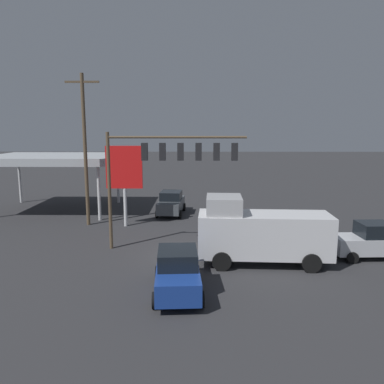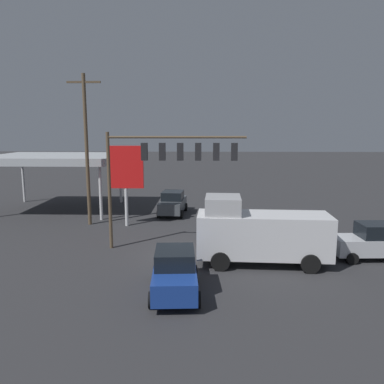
{
  "view_description": "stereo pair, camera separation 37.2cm",
  "coord_description": "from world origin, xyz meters",
  "px_view_note": "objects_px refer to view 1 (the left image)",
  "views": [
    {
      "loc": [
        -0.26,
        20.46,
        6.97
      ],
      "look_at": [
        0.0,
        -2.0,
        3.22
      ],
      "focal_mm": 35.0,
      "sensor_mm": 36.0,
      "label": 1
    },
    {
      "loc": [
        -0.64,
        20.45,
        6.97
      ],
      "look_at": [
        0.0,
        -2.0,
        3.22
      ],
      "focal_mm": 35.0,
      "sensor_mm": 36.0,
      "label": 2
    }
  ],
  "objects_px": {
    "traffic_signal_assembly": "(170,159)",
    "price_sign": "(124,170)",
    "sedan_waiting": "(171,203)",
    "sedan_far": "(178,271)",
    "hatchback_crossing": "(370,241)",
    "delivery_truck": "(260,232)",
    "utility_pole": "(85,147)"
  },
  "relations": [
    {
      "from": "sedan_far",
      "to": "traffic_signal_assembly",
      "type": "bearing_deg",
      "value": -176.77
    },
    {
      "from": "price_sign",
      "to": "hatchback_crossing",
      "type": "height_order",
      "value": "price_sign"
    },
    {
      "from": "sedan_far",
      "to": "sedan_waiting",
      "type": "relative_size",
      "value": 0.99
    },
    {
      "from": "traffic_signal_assembly",
      "to": "sedan_waiting",
      "type": "relative_size",
      "value": 1.77
    },
    {
      "from": "sedan_waiting",
      "to": "delivery_truck",
      "type": "height_order",
      "value": "delivery_truck"
    },
    {
      "from": "traffic_signal_assembly",
      "to": "price_sign",
      "type": "relative_size",
      "value": 1.37
    },
    {
      "from": "sedan_waiting",
      "to": "sedan_far",
      "type": "bearing_deg",
      "value": 9.34
    },
    {
      "from": "sedan_far",
      "to": "sedan_waiting",
      "type": "distance_m",
      "value": 15.28
    },
    {
      "from": "traffic_signal_assembly",
      "to": "sedan_waiting",
      "type": "bearing_deg",
      "value": -86.41
    },
    {
      "from": "sedan_far",
      "to": "sedan_waiting",
      "type": "height_order",
      "value": "same"
    },
    {
      "from": "utility_pole",
      "to": "delivery_truck",
      "type": "relative_size",
      "value": 1.58
    },
    {
      "from": "hatchback_crossing",
      "to": "utility_pole",
      "type": "bearing_deg",
      "value": -24.4
    },
    {
      "from": "utility_pole",
      "to": "sedan_far",
      "type": "relative_size",
      "value": 2.41
    },
    {
      "from": "hatchback_crossing",
      "to": "sedan_waiting",
      "type": "distance_m",
      "value": 15.74
    },
    {
      "from": "price_sign",
      "to": "hatchback_crossing",
      "type": "xyz_separation_m",
      "value": [
        -14.68,
        6.7,
        -3.17
      ]
    },
    {
      "from": "traffic_signal_assembly",
      "to": "hatchback_crossing",
      "type": "bearing_deg",
      "value": 172.33
    },
    {
      "from": "sedan_far",
      "to": "hatchback_crossing",
      "type": "bearing_deg",
      "value": 110.44
    },
    {
      "from": "traffic_signal_assembly",
      "to": "sedan_far",
      "type": "distance_m",
      "value": 7.52
    },
    {
      "from": "traffic_signal_assembly",
      "to": "price_sign",
      "type": "bearing_deg",
      "value": -55.02
    },
    {
      "from": "traffic_signal_assembly",
      "to": "sedan_far",
      "type": "relative_size",
      "value": 1.77
    },
    {
      "from": "traffic_signal_assembly",
      "to": "hatchback_crossing",
      "type": "xyz_separation_m",
      "value": [
        -11.04,
        1.49,
        -4.37
      ]
    },
    {
      "from": "traffic_signal_assembly",
      "to": "price_sign",
      "type": "height_order",
      "value": "traffic_signal_assembly"
    },
    {
      "from": "hatchback_crossing",
      "to": "delivery_truck",
      "type": "relative_size",
      "value": 0.56
    },
    {
      "from": "sedan_waiting",
      "to": "price_sign",
      "type": "bearing_deg",
      "value": -33.53
    },
    {
      "from": "traffic_signal_assembly",
      "to": "delivery_truck",
      "type": "distance_m",
      "value": 6.55
    },
    {
      "from": "price_sign",
      "to": "delivery_truck",
      "type": "relative_size",
      "value": 0.85
    },
    {
      "from": "traffic_signal_assembly",
      "to": "delivery_truck",
      "type": "bearing_deg",
      "value": 153.16
    },
    {
      "from": "price_sign",
      "to": "sedan_far",
      "type": "bearing_deg",
      "value": 111.16
    },
    {
      "from": "utility_pole",
      "to": "sedan_far",
      "type": "xyz_separation_m",
      "value": [
        -7.2,
        11.61,
        -4.78
      ]
    },
    {
      "from": "sedan_waiting",
      "to": "delivery_truck",
      "type": "distance_m",
      "value": 12.85
    },
    {
      "from": "sedan_waiting",
      "to": "hatchback_crossing",
      "type": "bearing_deg",
      "value": 51.99
    },
    {
      "from": "delivery_truck",
      "to": "hatchback_crossing",
      "type": "bearing_deg",
      "value": -168.33
    }
  ]
}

